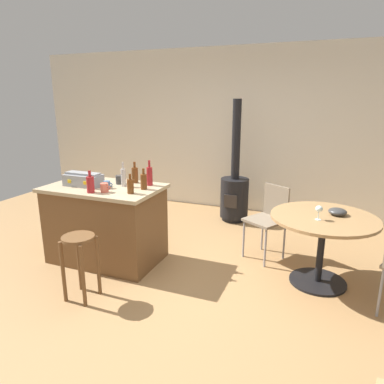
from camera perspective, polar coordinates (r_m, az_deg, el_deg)
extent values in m
plane|color=#A37A4C|center=(3.74, -1.71, -15.25)|extent=(8.80, 8.80, 0.00)
cube|color=silver|center=(5.96, 9.19, 9.76)|extent=(8.00, 0.10, 2.70)
cube|color=brown|center=(4.27, -13.86, -5.26)|extent=(1.26, 0.75, 0.87)
cube|color=tan|center=(4.14, -14.25, 0.65)|extent=(1.32, 0.81, 0.04)
cylinder|color=brown|center=(3.60, -15.10, -11.54)|extent=(0.04, 0.04, 0.61)
cylinder|color=brown|center=(3.73, -17.98, -10.78)|extent=(0.04, 0.04, 0.61)
cylinder|color=brown|center=(3.58, -20.33, -12.16)|extent=(0.04, 0.04, 0.61)
cylinder|color=brown|center=(3.44, -17.40, -13.03)|extent=(0.04, 0.04, 0.61)
cylinder|color=brown|center=(3.46, -18.13, -7.10)|extent=(0.31, 0.31, 0.03)
cylinder|color=black|center=(4.04, 19.81, -13.57)|extent=(0.58, 0.58, 0.02)
cylinder|color=black|center=(3.89, 20.27, -9.12)|extent=(0.07, 0.07, 0.71)
cylinder|color=#A37A4C|center=(3.76, 20.78, -3.95)|extent=(1.06, 1.06, 0.03)
cylinder|color=gray|center=(3.60, 28.40, -14.30)|extent=(0.02, 0.02, 0.47)
cube|color=#7F705B|center=(4.25, 11.83, -4.56)|extent=(0.55, 0.55, 0.03)
cube|color=#7F705B|center=(4.33, 13.61, -1.52)|extent=(0.32, 0.20, 0.40)
cylinder|color=gray|center=(4.36, 14.83, -7.71)|extent=(0.02, 0.02, 0.47)
cylinder|color=gray|center=(4.56, 11.43, -6.49)|extent=(0.02, 0.02, 0.47)
cylinder|color=gray|center=(4.32, 8.45, -7.58)|extent=(0.02, 0.02, 0.47)
cylinder|color=gray|center=(4.12, 11.90, -8.95)|extent=(0.02, 0.02, 0.47)
cylinder|color=black|center=(5.64, 6.81, -4.22)|extent=(0.37, 0.37, 0.06)
cylinder|color=black|center=(5.54, 6.92, -0.93)|extent=(0.44, 0.44, 0.62)
cube|color=#2D2826|center=(5.33, 6.31, -1.54)|extent=(0.20, 0.02, 0.20)
cylinder|color=black|center=(5.36, 7.23, 8.46)|extent=(0.13, 0.13, 1.20)
cube|color=gray|center=(4.20, -17.34, 1.86)|extent=(0.44, 0.20, 0.13)
cube|color=gray|center=(4.19, -17.42, 2.91)|extent=(0.42, 0.12, 0.02)
cube|color=yellow|center=(4.19, -19.43, 1.65)|extent=(0.04, 0.01, 0.04)
cube|color=yellow|center=(4.05, -17.07, 1.41)|extent=(0.04, 0.01, 0.04)
cylinder|color=#603314|center=(4.21, -9.32, 2.73)|extent=(0.08, 0.08, 0.18)
cylinder|color=#603314|center=(4.19, -9.39, 4.41)|extent=(0.03, 0.03, 0.07)
cylinder|color=maroon|center=(3.88, -16.28, 1.16)|extent=(0.08, 0.08, 0.17)
cylinder|color=maroon|center=(3.85, -16.41, 2.89)|extent=(0.03, 0.03, 0.07)
cylinder|color=maroon|center=(4.06, -6.95, 2.55)|extent=(0.07, 0.07, 0.21)
cylinder|color=maroon|center=(4.03, -7.01, 4.58)|extent=(0.03, 0.03, 0.08)
cylinder|color=#B7B2AD|center=(4.06, -11.15, 2.31)|extent=(0.06, 0.06, 0.20)
cylinder|color=#B7B2AD|center=(4.03, -11.25, 4.26)|extent=(0.02, 0.02, 0.08)
cylinder|color=#603314|center=(3.90, -7.90, 1.67)|extent=(0.07, 0.07, 0.17)
cylinder|color=#603314|center=(3.87, -7.96, 3.37)|extent=(0.03, 0.03, 0.07)
cylinder|color=#603314|center=(3.74, -10.03, 0.90)|extent=(0.07, 0.07, 0.15)
cylinder|color=#603314|center=(3.72, -10.11, 2.49)|extent=(0.03, 0.03, 0.06)
cylinder|color=#DB6651|center=(3.86, -14.12, 0.69)|extent=(0.08, 0.08, 0.10)
torus|color=#DB6651|center=(3.83, -13.47, 0.69)|extent=(0.05, 0.01, 0.05)
cylinder|color=#383838|center=(4.19, -11.77, 1.98)|extent=(0.09, 0.09, 0.10)
torus|color=#383838|center=(4.16, -11.12, 1.99)|extent=(0.05, 0.01, 0.05)
cylinder|color=#4C7099|center=(4.02, -13.74, 1.19)|extent=(0.08, 0.08, 0.08)
torus|color=#4C7099|center=(4.00, -13.15, 1.19)|extent=(0.05, 0.01, 0.05)
cylinder|color=silver|center=(3.63, 19.91, -4.25)|extent=(0.06, 0.06, 0.00)
cylinder|color=silver|center=(3.62, 19.97, -3.62)|extent=(0.01, 0.01, 0.08)
ellipsoid|color=silver|center=(3.60, 20.07, -2.60)|extent=(0.07, 0.07, 0.06)
ellipsoid|color=#383838|center=(3.84, 22.70, -2.97)|extent=(0.18, 0.18, 0.07)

